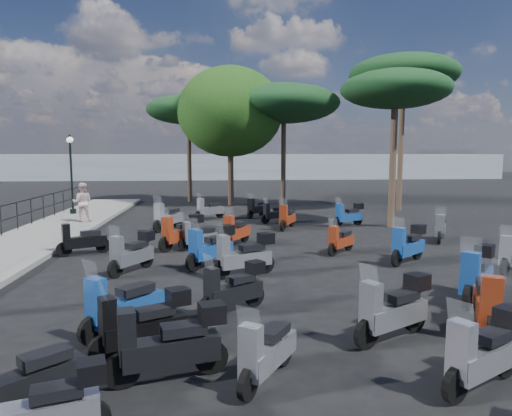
{
  "coord_description": "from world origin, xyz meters",
  "views": [
    {
      "loc": [
        0.06,
        -12.27,
        3.15
      ],
      "look_at": [
        1.43,
        3.83,
        1.2
      ],
      "focal_mm": 32.0,
      "sensor_mm": 36.0,
      "label": 1
    }
  ],
  "objects": [
    {
      "name": "scooter_25",
      "position": [
        4.78,
        -4.88,
        0.5
      ],
      "size": [
        1.0,
        1.68,
        1.45
      ],
      "rotation": [
        0.0,
        0.0,
        2.67
      ],
      "color": "black",
      "rests_on": "ground"
    },
    {
      "name": "scooter_3",
      "position": [
        -1.12,
        2.68,
        0.54
      ],
      "size": [
        1.42,
        1.38,
        1.44
      ],
      "rotation": [
        0.0,
        0.0,
        2.34
      ],
      "color": "black",
      "rests_on": "ground"
    },
    {
      "name": "scooter_20",
      "position": [
        5.54,
        -3.26,
        0.56
      ],
      "size": [
        1.4,
        1.51,
        1.5
      ],
      "rotation": [
        0.0,
        0.0,
        2.4
      ],
      "color": "black",
      "rests_on": "ground"
    },
    {
      "name": "sidewalk",
      "position": [
        -6.5,
        3.0,
        0.07
      ],
      "size": [
        3.0,
        30.0,
        0.15
      ],
      "primitive_type": "cube",
      "color": "slate",
      "rests_on": "ground"
    },
    {
      "name": "scooter_21",
      "position": [
        3.9,
        1.56,
        0.41
      ],
      "size": [
        1.1,
        1.12,
        1.18
      ],
      "rotation": [
        0.0,
        0.0,
        2.37
      ],
      "color": "black",
      "rests_on": "ground"
    },
    {
      "name": "scooter_27",
      "position": [
        5.51,
        0.18,
        0.52
      ],
      "size": [
        1.43,
        1.26,
        1.39
      ],
      "rotation": [
        0.0,
        0.0,
        2.27
      ],
      "color": "black",
      "rests_on": "ground"
    },
    {
      "name": "pine_1",
      "position": [
        9.98,
        11.82,
        7.28
      ],
      "size": [
        5.77,
        5.77,
        8.32
      ],
      "color": "#38281E",
      "rests_on": "ground"
    },
    {
      "name": "scooter_2",
      "position": [
        -2.21,
        -0.21,
        0.51
      ],
      "size": [
        1.03,
        1.53,
        1.35
      ],
      "rotation": [
        0.0,
        0.0,
        2.6
      ],
      "color": "black",
      "rests_on": "ground"
    },
    {
      "name": "pine_3",
      "position": [
        7.42,
        6.39,
        5.73
      ],
      "size": [
        4.52,
        4.52,
        6.56
      ],
      "color": "#38281E",
      "rests_on": "ground"
    },
    {
      "name": "scooter_23",
      "position": [
        2.64,
        7.99,
        0.42
      ],
      "size": [
        1.4,
        0.79,
        1.2
      ],
      "rotation": [
        0.0,
        0.0,
        2.01
      ],
      "color": "black",
      "rests_on": "ground"
    },
    {
      "name": "scooter_5",
      "position": [
        -1.98,
        6.38,
        0.52
      ],
      "size": [
        1.1,
        1.67,
        1.49
      ],
      "rotation": [
        0.0,
        0.0,
        2.6
      ],
      "color": "black",
      "rests_on": "ground"
    },
    {
      "name": "scooter_22",
      "position": [
        2.94,
        6.29,
        0.47
      ],
      "size": [
        0.92,
        1.56,
        1.35
      ],
      "rotation": [
        0.0,
        0.0,
        2.68
      ],
      "color": "black",
      "rests_on": "ground"
    },
    {
      "name": "distant_hills",
      "position": [
        0.0,
        45.0,
        1.5
      ],
      "size": [
        70.0,
        8.0,
        3.0
      ],
      "primitive_type": "cube",
      "color": "gray",
      "rests_on": "ground"
    },
    {
      "name": "scooter_17",
      "position": [
        1.94,
        9.89,
        0.43
      ],
      "size": [
        1.0,
        1.33,
        1.25
      ],
      "rotation": [
        0.0,
        0.0,
        2.52
      ],
      "color": "black",
      "rests_on": "ground"
    },
    {
      "name": "ground",
      "position": [
        0.0,
        0.0,
        0.0
      ],
      "size": [
        120.0,
        120.0,
        0.0
      ],
      "primitive_type": "plane",
      "color": "black",
      "rests_on": "ground"
    },
    {
      "name": "scooter_7",
      "position": [
        -0.63,
        -6.16,
        0.52
      ],
      "size": [
        1.69,
        0.73,
        1.37
      ],
      "rotation": [
        0.0,
        0.0,
        1.84
      ],
      "color": "black",
      "rests_on": "ground"
    },
    {
      "name": "scooter_14",
      "position": [
        0.35,
        -3.5,
        0.47
      ],
      "size": [
        1.38,
        1.04,
        1.26
      ],
      "rotation": [
        0.0,
        0.0,
        2.18
      ],
      "color": "black",
      "rests_on": "ground"
    },
    {
      "name": "broadleaf_tree",
      "position": [
        0.88,
        15.35,
        5.58
      ],
      "size": [
        6.28,
        6.28,
        8.25
      ],
      "color": "#38281E",
      "rests_on": "ground"
    },
    {
      "name": "pine_0",
      "position": [
        4.02,
        14.81,
        6.02
      ],
      "size": [
        6.58,
        6.58,
        7.19
      ],
      "color": "#38281E",
      "rests_on": "ground"
    },
    {
      "name": "scooter_16",
      "position": [
        -0.54,
        2.56,
        0.42
      ],
      "size": [
        1.43,
        0.76,
        1.21
      ],
      "rotation": [
        0.0,
        0.0,
        1.97
      ],
      "color": "black",
      "rests_on": "ground"
    },
    {
      "name": "scooter_15",
      "position": [
        0.73,
        -0.87,
        0.54
      ],
      "size": [
        1.69,
        0.95,
        1.43
      ],
      "rotation": [
        0.0,
        0.0,
        1.99
      ],
      "color": "black",
      "rests_on": "ground"
    },
    {
      "name": "scooter_29",
      "position": [
        5.71,
        6.85,
        0.48
      ],
      "size": [
        1.49,
        0.9,
        1.28
      ],
      "rotation": [
        0.0,
        0.0,
        2.03
      ],
      "color": "black",
      "rests_on": "ground"
    },
    {
      "name": "scooter_1",
      "position": [
        -1.11,
        -5.35,
        0.49
      ],
      "size": [
        1.51,
        0.93,
        1.31
      ],
      "rotation": [
        0.0,
        0.0,
        2.04
      ],
      "color": "black",
      "rests_on": "ground"
    },
    {
      "name": "scooter_9",
      "position": [
        -0.13,
        0.24,
        0.54
      ],
      "size": [
        1.37,
        1.43,
        1.44
      ],
      "rotation": [
        0.0,
        0.0,
        2.38
      ],
      "color": "black",
      "rests_on": "ground"
    },
    {
      "name": "scooter_0",
      "position": [
        -2.25,
        -6.91,
        0.44
      ],
      "size": [
        1.25,
        1.16,
        1.28
      ],
      "rotation": [
        0.0,
        0.0,
        2.31
      ],
      "color": "black",
      "rests_on": "ground"
    },
    {
      "name": "pedestrian_far",
      "position": [
        -5.85,
        8.21,
        1.01
      ],
      "size": [
        0.89,
        0.72,
        1.71
      ],
      "primitive_type": "imported",
      "rotation": [
        0.0,
        0.0,
        3.23
      ],
      "color": "#C9AAAC",
      "rests_on": "sidewalk"
    },
    {
      "name": "scooter_8",
      "position": [
        -1.6,
        -4.46,
        0.5
      ],
      "size": [
        1.3,
        1.39,
        1.43
      ],
      "rotation": [
        0.0,
        0.0,
        2.4
      ],
      "color": "black",
      "rests_on": "ground"
    },
    {
      "name": "scooter_6",
      "position": [
        -1.84,
        -7.55,
        0.44
      ],
      "size": [
        1.44,
        0.66,
        1.18
      ],
      "rotation": [
        0.0,
        0.0,
        1.87
      ],
      "color": "black",
      "rests_on": "ground"
    },
    {
      "name": "scooter_19",
      "position": [
        3.0,
        -5.06,
        0.52
      ],
      "size": [
        1.58,
        1.04,
        1.39
      ],
      "rotation": [
        0.0,
        0.0,
        2.09
      ],
      "color": "black",
      "rests_on": "ground"
    },
    {
      "name": "pine_2",
      "position": [
        -1.72,
        17.59,
        5.87
      ],
      "size": [
        5.37,
        5.37,
        6.84
      ],
      "color": "#38281E",
      "rests_on": "ground"
    },
    {
      "name": "scooter_4",
      "position": [
        -4.13,
        2.05,
        0.45
      ],
      "size": [
        1.5,
        0.88,
        1.29
      ],
      "rotation": [
        0.0,
        0.0,
        2.03
      ],
      "color": "black",
      "rests_on": "ground"
    },
    {
      "name": "scooter_13",
      "position": [
        0.71,
        -6.34,
        0.43
      ],
      "size": [
        0.94,
        1.36,
        1.24
      ],
      "rotation": [
        0.0,
        0.0,
        2.57
      ],
      "color": "black",
      "rests_on": "ground"
    },
    {
      "name": "scooter_12",
      "position": [
        3.58,
        -6.75,
        0.5
      ],
      "size": [
        1.53,
        0.99,
        1.34
      ],
      "rotation": [
        0.0,
        0.0,
        2.08
      ],
      "color": "black",
      "rests_on": "ground"
    },
    {
      "name": "scooter_28",
      "position": [
        8.0,
        3.19,
        0.45
      ],
      "size": [
        0.94,
        1.48,
        1.31
      ],
      "rotation": [
        0.0,
        0.0,
        2.63
      ],
      "color": "black",
      "rests_on": "ground"
    },
    {
      "name": "scooter_10",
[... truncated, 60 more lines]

